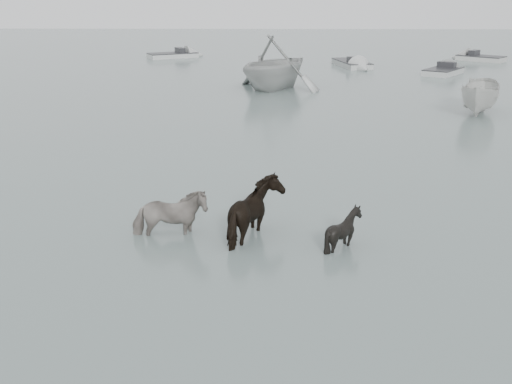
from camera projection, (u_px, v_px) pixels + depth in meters
ground at (229, 233)px, 14.93m from camera, size 140.00×140.00×0.00m
pony_pinto at (169, 206)px, 14.53m from camera, size 1.82×1.04×1.45m
pony_dark at (257, 202)px, 14.44m from camera, size 1.55×1.77×1.68m
pony_black at (344, 223)px, 13.99m from camera, size 1.08×0.98×1.11m
rowboat_trail at (275, 61)px, 34.76m from camera, size 7.38×7.59×3.04m
boat_small at (481, 95)px, 28.39m from camera, size 3.09×4.44×1.61m
skiff_port at (443, 69)px, 40.66m from camera, size 3.85×4.53×0.75m
skiff_mid at (352, 61)px, 44.65m from camera, size 2.82×6.15×0.75m
skiff_star at (481, 56)px, 47.87m from camera, size 4.61×4.16×0.75m
skiff_far at (173, 53)px, 49.82m from camera, size 5.34×3.83×0.75m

